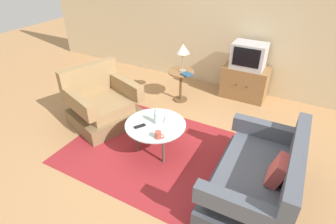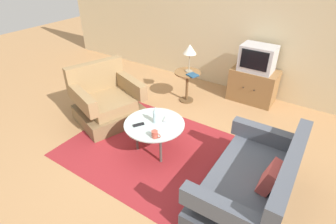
# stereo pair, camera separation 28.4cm
# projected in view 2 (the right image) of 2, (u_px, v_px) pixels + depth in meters

# --- Properties ---
(ground_plane) EXTENTS (16.00, 16.00, 0.00)m
(ground_plane) POSITION_uv_depth(u_px,v_px,m) (165.00, 150.00, 3.96)
(ground_plane) COLOR #AD7F51
(back_wall) EXTENTS (9.00, 0.12, 2.70)m
(back_wall) POSITION_uv_depth(u_px,v_px,m) (241.00, 22.00, 5.03)
(back_wall) COLOR #CCB78E
(back_wall) RESTS_ON ground
(area_rug) EXTENTS (2.52, 1.97, 0.00)m
(area_rug) POSITION_uv_depth(u_px,v_px,m) (155.00, 150.00, 3.95)
(area_rug) COLOR maroon
(area_rug) RESTS_ON ground
(armchair) EXTENTS (1.19, 1.23, 0.93)m
(armchair) POSITION_uv_depth(u_px,v_px,m) (107.00, 102.00, 4.53)
(armchair) COLOR brown
(armchair) RESTS_ON ground
(couch) EXTENTS (0.92, 1.52, 0.85)m
(couch) POSITION_uv_depth(u_px,v_px,m) (251.00, 185.00, 3.00)
(couch) COLOR #3E424B
(couch) RESTS_ON ground
(coffee_table) EXTENTS (0.84, 0.84, 0.47)m
(coffee_table) POSITION_uv_depth(u_px,v_px,m) (154.00, 126.00, 3.72)
(coffee_table) COLOR #B2C6C1
(coffee_table) RESTS_ON ground
(side_table) EXTENTS (0.48, 0.48, 0.60)m
(side_table) POSITION_uv_depth(u_px,v_px,m) (187.00, 80.00, 4.99)
(side_table) COLOR olive
(side_table) RESTS_ON ground
(tv_stand) EXTENTS (0.84, 0.52, 0.62)m
(tv_stand) POSITION_uv_depth(u_px,v_px,m) (253.00, 85.00, 5.09)
(tv_stand) COLOR olive
(tv_stand) RESTS_ON ground
(television) EXTENTS (0.60, 0.42, 0.47)m
(television) POSITION_uv_depth(u_px,v_px,m) (258.00, 58.00, 4.78)
(television) COLOR #B7B7BC
(television) RESTS_ON tv_stand
(table_lamp) EXTENTS (0.24, 0.24, 0.51)m
(table_lamp) POSITION_uv_depth(u_px,v_px,m) (190.00, 50.00, 4.70)
(table_lamp) COLOR #9E937A
(table_lamp) RESTS_ON side_table
(vase) EXTENTS (0.07, 0.07, 0.25)m
(vase) POSITION_uv_depth(u_px,v_px,m) (156.00, 115.00, 3.66)
(vase) COLOR silver
(vase) RESTS_ON coffee_table
(mug) EXTENTS (0.13, 0.08, 0.10)m
(mug) POSITION_uv_depth(u_px,v_px,m) (155.00, 134.00, 3.41)
(mug) COLOR #B74C3D
(mug) RESTS_ON coffee_table
(tv_remote_dark) EXTENTS (0.12, 0.16, 0.02)m
(tv_remote_dark) POSITION_uv_depth(u_px,v_px,m) (139.00, 125.00, 3.66)
(tv_remote_dark) COLOR black
(tv_remote_dark) RESTS_ON coffee_table
(tv_remote_silver) EXTENTS (0.10, 0.16, 0.02)m
(tv_remote_silver) POSITION_uv_depth(u_px,v_px,m) (166.00, 119.00, 3.77)
(tv_remote_silver) COLOR #B2B2B7
(tv_remote_silver) RESTS_ON coffee_table
(book) EXTENTS (0.23, 0.22, 0.02)m
(book) POSITION_uv_depth(u_px,v_px,m) (193.00, 75.00, 4.75)
(book) COLOR navy
(book) RESTS_ON side_table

